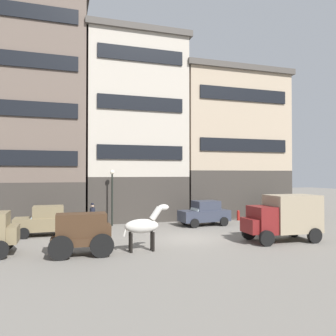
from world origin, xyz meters
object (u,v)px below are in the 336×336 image
Objects in this scene: pedestrian_officer at (92,215)px; sedan_light at (281,210)px; cargo_wagon at (82,231)px; draft_horse at (144,226)px; sedan_dark at (205,213)px; streetlamp_curbside at (112,190)px; fire_hydrant_curbside at (238,215)px; delivery_truck_near at (283,216)px; sedan_parked_curb at (46,221)px.

sedan_light is at bearing -2.54° from pedestrian_officer.
draft_horse reaches higher than cargo_wagon.
pedestrian_officer is at bearing 103.29° from draft_horse.
sedan_dark is 0.92× the size of streetlamp_curbside.
cargo_wagon is 3.55× the size of fire_hydrant_curbside.
draft_horse is (2.95, -0.00, 0.12)m from cargo_wagon.
draft_horse is 7.93m from pedestrian_officer.
fire_hydrant_curbside is at bearing 77.54° from delivery_truck_near.
cargo_wagon is at bearing -146.98° from fire_hydrant_curbside.
delivery_truck_near is 12.63m from pedestrian_officer.
streetlamp_curbside is at bearing 173.46° from sedan_light.
delivery_truck_near is at bearing -0.01° from cargo_wagon.
draft_horse is at bearing -51.49° from sedan_parked_curb.
cargo_wagon is 7.79m from pedestrian_officer.
streetlamp_curbside reaches higher than draft_horse.
streetlamp_curbside reaches higher than cargo_wagon.
pedestrian_officer is at bearing 177.46° from sedan_light.
draft_horse is 0.63× the size of sedan_parked_curb.
fire_hydrant_curbside is (12.99, 8.44, -0.72)m from cargo_wagon.
fire_hydrant_curbside is (10.04, 8.44, -0.84)m from draft_horse.
streetlamp_curbside is (-6.61, 1.81, 1.76)m from sedan_dark.
sedan_dark is 11.10m from sedan_parked_curb.
streetlamp_curbside is 10.61m from fire_hydrant_curbside.
delivery_truck_near is 5.31× the size of fire_hydrant_curbside.
sedan_parked_curb reaches higher than pedestrian_officer.
draft_horse is 9.25m from sedan_dark.
sedan_light is 1.02× the size of sedan_parked_curb.
pedestrian_officer is at bearing 81.67° from cargo_wagon.
cargo_wagon is 9.11m from streetlamp_curbside.
sedan_dark and sedan_light have the same top height.
cargo_wagon is at bearing -98.33° from pedestrian_officer.
delivery_truck_near is at bearing -45.30° from streetlamp_curbside.
cargo_wagon is 0.79× the size of sedan_parked_curb.
delivery_truck_near is 7.06m from sedan_dark.
delivery_truck_near is 8.71m from fire_hydrant_curbside.
draft_horse is 14.93m from sedan_light.
fire_hydrant_curbside is at bearing 23.84° from sedan_dark.
sedan_dark is (9.23, 6.78, -0.23)m from cargo_wagon.
draft_horse is at bearing -76.71° from pedestrian_officer.
sedan_dark and sedan_parked_curb have the same top height.
cargo_wagon is 11.46m from sedan_dark.
draft_horse is 7.69m from sedan_parked_curb.
sedan_parked_curb is (-11.07, -0.77, 0.00)m from sedan_dark.
sedan_light is 17.98m from sedan_parked_curb.
sedan_light is at bearing 2.17° from sedan_dark.
pedestrian_officer is 2.16× the size of fire_hydrant_curbside.
sedan_parked_curb is 5.44m from streetlamp_curbside.
fire_hydrant_curbside is (-3.12, 1.40, -0.49)m from sedan_light.
delivery_truck_near is at bearing -0.01° from draft_horse.
sedan_dark is 8.16m from pedestrian_officer.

